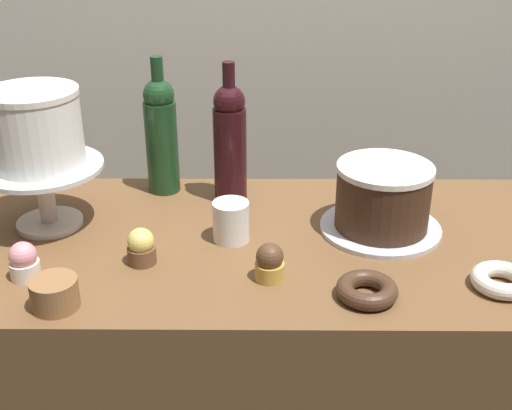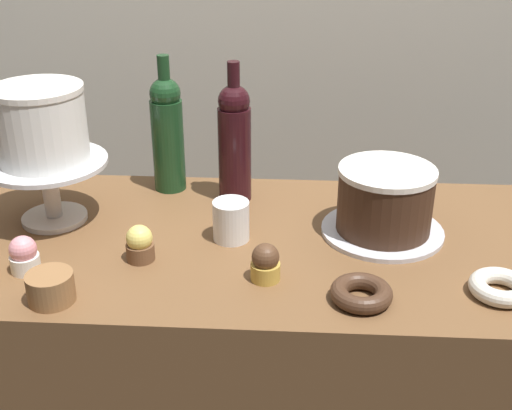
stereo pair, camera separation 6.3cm
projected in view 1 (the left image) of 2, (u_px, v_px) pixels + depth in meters
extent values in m
cube|color=brown|center=(256.00, 405.00, 1.59)|extent=(1.51, 0.62, 0.91)
cylinder|color=silver|center=(50.00, 223.00, 1.44)|extent=(0.14, 0.14, 0.01)
cylinder|color=silver|center=(46.00, 195.00, 1.41)|extent=(0.04, 0.04, 0.12)
cylinder|color=silver|center=(42.00, 167.00, 1.39)|extent=(0.26, 0.26, 0.01)
cylinder|color=white|center=(36.00, 131.00, 1.35)|extent=(0.19, 0.19, 0.15)
cylinder|color=white|center=(30.00, 92.00, 1.31)|extent=(0.19, 0.19, 0.01)
cylinder|color=silver|center=(380.00, 228.00, 1.42)|extent=(0.26, 0.26, 0.01)
cylinder|color=#3D2619|center=(383.00, 199.00, 1.39)|extent=(0.20, 0.20, 0.13)
cylinder|color=white|center=(386.00, 169.00, 1.36)|extent=(0.20, 0.20, 0.01)
cylinder|color=black|center=(230.00, 155.00, 1.52)|extent=(0.08, 0.08, 0.22)
sphere|color=black|center=(229.00, 101.00, 1.46)|extent=(0.07, 0.07, 0.07)
cylinder|color=black|center=(229.00, 79.00, 1.44)|extent=(0.03, 0.03, 0.08)
cylinder|color=#193D1E|center=(162.00, 147.00, 1.56)|extent=(0.08, 0.08, 0.22)
sphere|color=#193D1E|center=(159.00, 95.00, 1.51)|extent=(0.07, 0.07, 0.07)
cylinder|color=#193D1E|center=(157.00, 73.00, 1.48)|extent=(0.03, 0.03, 0.08)
cylinder|color=brown|center=(142.00, 255.00, 1.30)|extent=(0.06, 0.06, 0.03)
sphere|color=#EFDB6B|center=(141.00, 241.00, 1.28)|extent=(0.05, 0.05, 0.05)
cylinder|color=white|center=(25.00, 270.00, 1.25)|extent=(0.06, 0.06, 0.03)
sphere|color=pink|center=(23.00, 255.00, 1.23)|extent=(0.05, 0.05, 0.05)
cylinder|color=gold|center=(270.00, 271.00, 1.24)|extent=(0.06, 0.06, 0.03)
sphere|color=brown|center=(270.00, 257.00, 1.23)|extent=(0.05, 0.05, 0.05)
torus|color=silver|center=(501.00, 280.00, 1.22)|extent=(0.11, 0.11, 0.03)
torus|color=#472D1E|center=(367.00, 290.00, 1.19)|extent=(0.11, 0.11, 0.03)
cylinder|color=olive|center=(56.00, 304.00, 1.17)|extent=(0.08, 0.08, 0.01)
cylinder|color=olive|center=(56.00, 299.00, 1.16)|extent=(0.08, 0.08, 0.01)
cylinder|color=olive|center=(55.00, 293.00, 1.16)|extent=(0.08, 0.08, 0.01)
cylinder|color=olive|center=(54.00, 288.00, 1.15)|extent=(0.08, 0.08, 0.01)
cylinder|color=olive|center=(53.00, 283.00, 1.15)|extent=(0.08, 0.08, 0.01)
cylinder|color=white|center=(231.00, 220.00, 1.37)|extent=(0.08, 0.08, 0.08)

